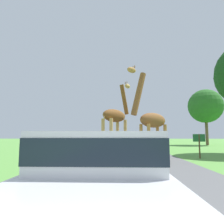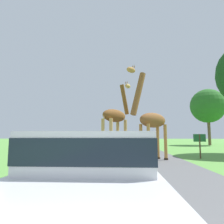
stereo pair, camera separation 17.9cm
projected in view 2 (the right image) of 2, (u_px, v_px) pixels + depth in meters
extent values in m
cube|color=#5B5B5E|center=(122.00, 145.00, 28.78)|extent=(6.90, 120.00, 0.00)
cylinder|color=tan|center=(118.00, 138.00, 12.56)|extent=(0.19, 0.19, 2.29)
cylinder|color=#2D2319|center=(118.00, 156.00, 12.44)|extent=(0.25, 0.25, 0.12)
cylinder|color=tan|center=(125.00, 138.00, 12.21)|extent=(0.19, 0.19, 2.29)
cylinder|color=#2D2319|center=(126.00, 156.00, 12.08)|extent=(0.25, 0.25, 0.12)
cylinder|color=tan|center=(103.00, 139.00, 11.41)|extent=(0.19, 0.19, 2.29)
cylinder|color=#2D2319|center=(103.00, 158.00, 11.29)|extent=(0.25, 0.25, 0.12)
cylinder|color=tan|center=(111.00, 139.00, 11.06)|extent=(0.19, 0.19, 2.29)
cylinder|color=#2D2319|center=(111.00, 159.00, 10.93)|extent=(0.25, 0.25, 0.12)
ellipsoid|color=brown|center=(114.00, 116.00, 11.97)|extent=(1.74, 2.11, 0.77)
cylinder|color=brown|center=(124.00, 100.00, 12.95)|extent=(0.70, 0.85, 1.95)
ellipsoid|color=tan|center=(128.00, 86.00, 13.40)|extent=(0.51, 0.60, 0.30)
cylinder|color=tan|center=(104.00, 126.00, 11.11)|extent=(0.07, 0.07, 1.26)
cone|color=brown|center=(126.00, 82.00, 13.33)|extent=(0.07, 0.07, 0.16)
cone|color=brown|center=(127.00, 82.00, 13.25)|extent=(0.07, 0.07, 0.16)
cylinder|color=#B77F3D|center=(149.00, 143.00, 10.16)|extent=(0.17, 0.17, 1.93)
cylinder|color=#2D2319|center=(149.00, 161.00, 10.06)|extent=(0.22, 0.22, 0.10)
cylinder|color=#B77F3D|center=(141.00, 142.00, 10.60)|extent=(0.17, 0.17, 1.93)
cylinder|color=#2D2319|center=(141.00, 160.00, 10.50)|extent=(0.22, 0.22, 0.10)
cylinder|color=#B77F3D|center=(166.00, 142.00, 10.95)|extent=(0.17, 0.17, 1.93)
cylinder|color=#2D2319|center=(166.00, 159.00, 10.84)|extent=(0.22, 0.22, 0.10)
cylinder|color=#B77F3D|center=(158.00, 142.00, 11.39)|extent=(0.17, 0.17, 1.93)
cylinder|color=#2D2319|center=(158.00, 158.00, 11.29)|extent=(0.22, 0.22, 0.10)
ellipsoid|color=brown|center=(153.00, 120.00, 10.92)|extent=(1.89, 1.72, 0.81)
cylinder|color=brown|center=(138.00, 93.00, 10.43)|extent=(0.99, 0.89, 2.36)
ellipsoid|color=#B77F3D|center=(131.00, 70.00, 10.29)|extent=(0.58, 0.54, 0.30)
cylinder|color=#B77F3D|center=(164.00, 130.00, 11.39)|extent=(0.06, 0.06, 1.06)
cone|color=brown|center=(134.00, 66.00, 10.36)|extent=(0.07, 0.07, 0.16)
cone|color=brown|center=(133.00, 67.00, 10.47)|extent=(0.07, 0.07, 0.16)
cube|color=silver|center=(94.00, 182.00, 3.35)|extent=(1.99, 4.56, 0.54)
cube|color=silver|center=(94.00, 149.00, 3.41)|extent=(1.79, 2.05, 0.57)
cube|color=#19232D|center=(94.00, 147.00, 3.41)|extent=(1.81, 2.07, 0.34)
cylinder|color=black|center=(69.00, 178.00, 4.72)|extent=(0.40, 0.65, 0.65)
cylinder|color=black|center=(136.00, 179.00, 4.63)|extent=(0.40, 0.65, 0.65)
cube|color=silver|center=(102.00, 141.00, 25.58)|extent=(1.76, 4.58, 0.63)
cube|color=silver|center=(102.00, 137.00, 25.64)|extent=(1.59, 2.06, 0.44)
cube|color=#19232D|center=(102.00, 136.00, 25.65)|extent=(1.60, 2.08, 0.27)
cube|color=red|center=(94.00, 139.00, 23.37)|extent=(0.32, 0.03, 0.15)
cube|color=red|center=(107.00, 139.00, 23.29)|extent=(0.32, 0.03, 0.15)
cylinder|color=black|center=(98.00, 143.00, 26.95)|extent=(0.35, 0.72, 0.72)
cylinder|color=black|center=(109.00, 143.00, 26.87)|extent=(0.35, 0.72, 0.72)
cylinder|color=black|center=(96.00, 143.00, 24.23)|extent=(0.35, 0.72, 0.72)
cylinder|color=black|center=(107.00, 143.00, 24.15)|extent=(0.35, 0.72, 0.72)
cube|color=black|center=(133.00, 140.00, 28.89)|extent=(1.87, 4.28, 0.63)
cube|color=black|center=(133.00, 137.00, 28.95)|extent=(1.69, 1.93, 0.42)
cube|color=#19232D|center=(133.00, 137.00, 28.95)|extent=(1.70, 1.94, 0.25)
cube|color=red|center=(128.00, 139.00, 26.82)|extent=(0.34, 0.03, 0.15)
cube|color=red|center=(139.00, 139.00, 26.74)|extent=(0.34, 0.03, 0.15)
cylinder|color=black|center=(127.00, 142.00, 30.17)|extent=(0.37, 0.65, 0.65)
cylinder|color=black|center=(137.00, 142.00, 30.09)|extent=(0.37, 0.65, 0.65)
cylinder|color=black|center=(128.00, 143.00, 27.62)|extent=(0.37, 0.65, 0.65)
cylinder|color=black|center=(139.00, 143.00, 27.54)|extent=(0.37, 0.65, 0.65)
cube|color=#561914|center=(111.00, 142.00, 19.63)|extent=(1.87, 4.19, 0.68)
cube|color=#561914|center=(111.00, 136.00, 19.70)|extent=(1.68, 1.89, 0.48)
cube|color=#19232D|center=(111.00, 136.00, 19.70)|extent=(1.70, 1.91, 0.29)
cube|color=red|center=(100.00, 140.00, 17.61)|extent=(0.34, 0.03, 0.16)
cube|color=red|center=(118.00, 140.00, 17.53)|extent=(0.34, 0.03, 0.16)
cylinder|color=black|center=(104.00, 145.00, 20.89)|extent=(0.37, 0.70, 0.70)
cylinder|color=black|center=(118.00, 145.00, 20.80)|extent=(0.37, 0.70, 0.70)
cylinder|color=black|center=(102.00, 146.00, 18.39)|extent=(0.37, 0.70, 0.70)
cylinder|color=black|center=(118.00, 146.00, 18.31)|extent=(0.37, 0.70, 0.70)
cylinder|color=brown|center=(209.00, 128.00, 27.39)|extent=(0.39, 0.39, 4.70)
sphere|color=#286623|center=(208.00, 106.00, 27.75)|extent=(4.70, 4.70, 4.70)
cylinder|color=#4C3823|center=(200.00, 146.00, 11.53)|extent=(0.08, 0.08, 1.40)
cube|color=#1E562D|center=(200.00, 138.00, 11.59)|extent=(0.70, 0.04, 0.44)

